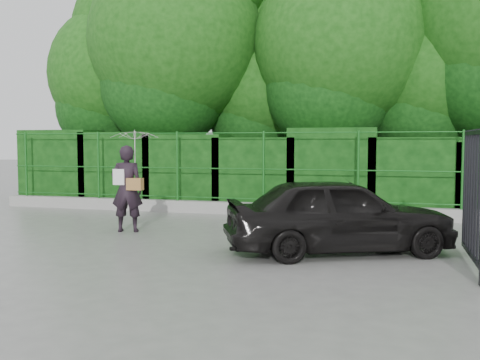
# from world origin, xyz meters

# --- Properties ---
(ground) EXTENTS (80.00, 80.00, 0.00)m
(ground) POSITION_xyz_m (0.00, 0.00, 0.00)
(ground) COLOR gray
(kerb) EXTENTS (14.00, 0.25, 0.30)m
(kerb) POSITION_xyz_m (0.00, 4.50, 0.15)
(kerb) COLOR #9E9E99
(kerb) RESTS_ON ground
(fence) EXTENTS (14.13, 0.06, 1.80)m
(fence) POSITION_xyz_m (0.22, 4.50, 1.20)
(fence) COLOR #175B1A
(fence) RESTS_ON kerb
(hedge) EXTENTS (14.20, 1.20, 2.18)m
(hedge) POSITION_xyz_m (-0.17, 5.50, 1.02)
(hedge) COLOR black
(hedge) RESTS_ON ground
(trees) EXTENTS (17.10, 6.15, 8.08)m
(trees) POSITION_xyz_m (1.14, 7.74, 4.62)
(trees) COLOR black
(trees) RESTS_ON ground
(woman) EXTENTS (1.00, 0.99, 2.08)m
(woman) POSITION_xyz_m (-1.60, 1.37, 1.36)
(woman) COLOR black
(woman) RESTS_ON ground
(car) EXTENTS (3.99, 2.90, 1.26)m
(car) POSITION_xyz_m (2.62, 0.37, 0.63)
(car) COLOR black
(car) RESTS_ON ground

